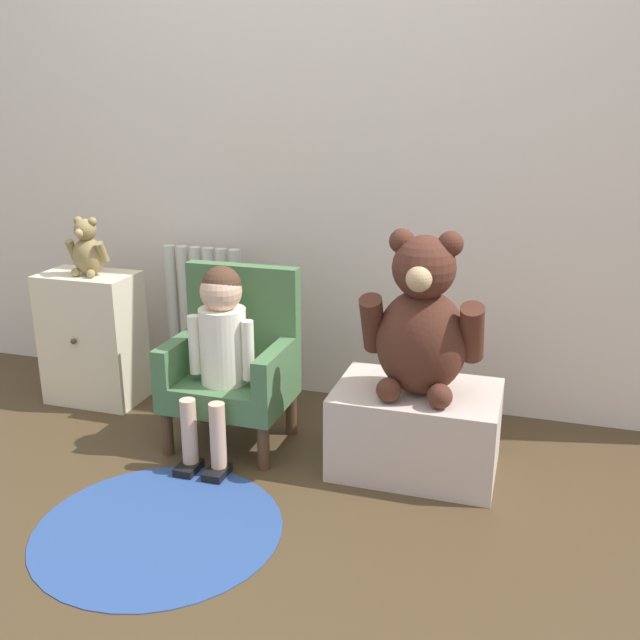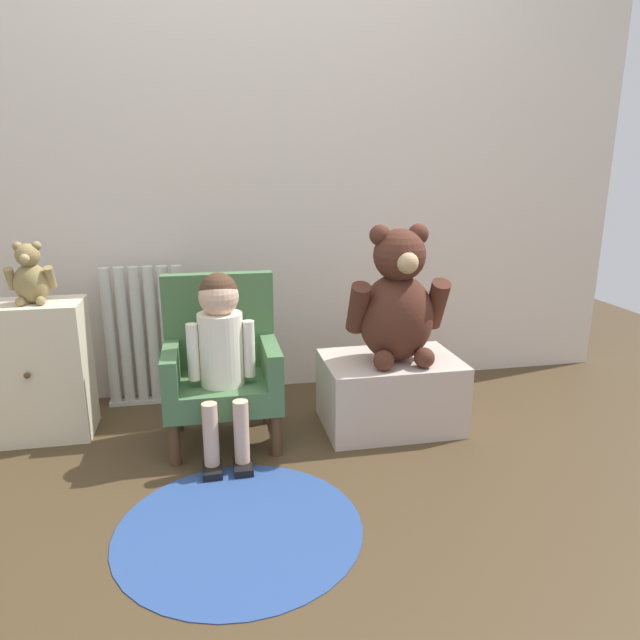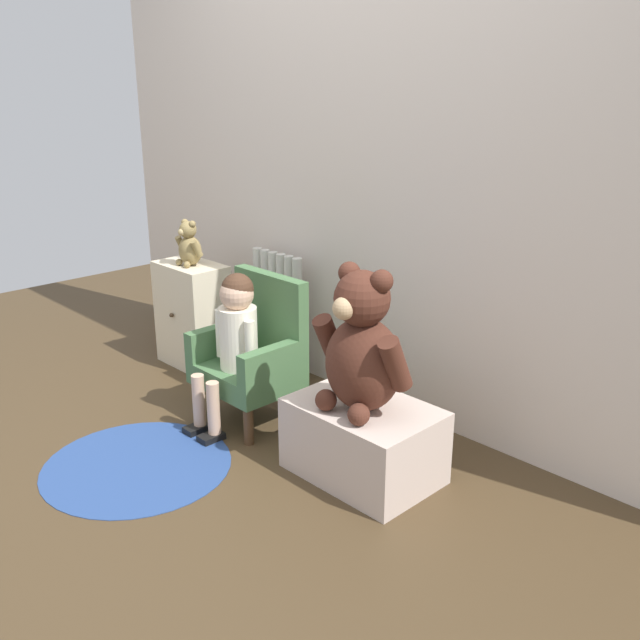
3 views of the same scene
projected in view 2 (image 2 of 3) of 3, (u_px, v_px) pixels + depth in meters
name	position (u px, v px, depth m)	size (l,w,h in m)	color
ground_plane	(282.00, 515.00, 1.83)	(6.00, 6.00, 0.00)	#453420
back_wall	(244.00, 139.00, 2.60)	(3.80, 0.05, 2.40)	beige
radiator	(146.00, 337.00, 2.61)	(0.37, 0.05, 0.65)	silver
small_dresser	(38.00, 371.00, 2.30)	(0.39, 0.27, 0.57)	beige
child_armchair	(222.00, 365.00, 2.28)	(0.44, 0.36, 0.67)	#456D42
child_figure	(221.00, 339.00, 2.14)	(0.25, 0.35, 0.70)	#F0E7CE
low_bench	(390.00, 392.00, 2.43)	(0.57, 0.39, 0.30)	beige
large_teddy_bear	(397.00, 303.00, 2.30)	(0.41, 0.29, 0.56)	#4C271B
small_teddy_bear	(31.00, 276.00, 2.19)	(0.17, 0.12, 0.24)	olive
floor_rug	(239.00, 528.00, 1.76)	(0.76, 0.76, 0.01)	navy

